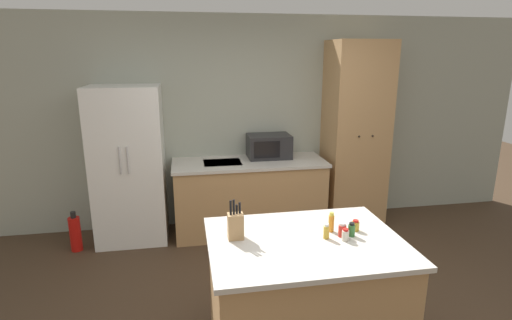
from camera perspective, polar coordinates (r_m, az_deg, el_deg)
The scene contains 14 objects.
wall_back at distance 5.08m, azimuth -0.00°, elevation 5.47°, with size 7.20×0.06×2.60m.
refrigerator at distance 4.79m, azimuth -17.69°, elevation -0.72°, with size 0.79×0.66×1.80m.
back_counter at distance 4.92m, azimuth -0.97°, elevation -5.13°, with size 1.83×0.71×0.89m.
pantry_cabinet at distance 5.16m, azimuth 13.97°, elevation 3.46°, with size 0.71×0.60×2.30m.
kitchen_island at distance 3.03m, azimuth 6.78°, elevation -18.82°, with size 1.33×1.00×0.90m.
microwave at distance 4.93m, azimuth 1.85°, elevation 1.99°, with size 0.52×0.37×0.29m.
knife_block at distance 2.77m, azimuth -2.95°, elevation -9.31°, with size 0.11×0.08×0.29m.
spice_bottle_tall_dark at distance 2.88m, azimuth 12.22°, elevation -9.77°, with size 0.05×0.05×0.10m.
spice_bottle_short_red at distance 2.93m, azimuth 10.70°, elevation -8.77°, with size 0.04×0.04×0.15m.
spice_bottle_amber_oil at distance 2.90m, azimuth 13.49°, elevation -9.67°, with size 0.05×0.05×0.10m.
spice_bottle_green_herb at distance 2.83m, azimuth 10.01°, elevation -10.03°, with size 0.04×0.04×0.11m.
spice_bottle_pale_salt at distance 2.99m, azimuth 14.03°, elevation -9.08°, with size 0.05×0.05×0.08m.
spice_bottle_orange_cap at distance 2.83m, azimuth 12.65°, elevation -10.41°, with size 0.05×0.05×0.09m.
fire_extinguisher at distance 4.94m, azimuth -24.40°, elevation -9.52°, with size 0.12×0.12×0.46m.
Camera 1 is at (-0.89, -2.60, 2.13)m, focal length 28.00 mm.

